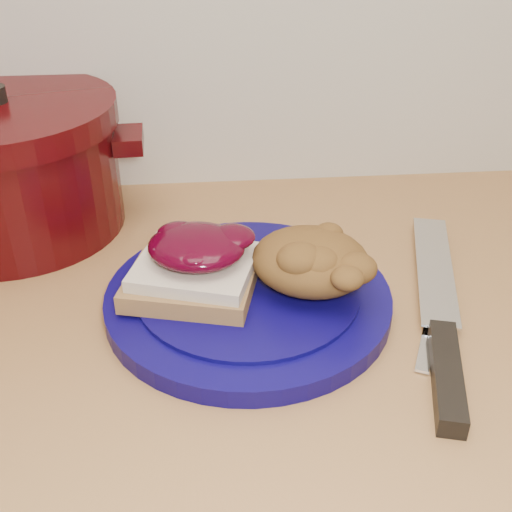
{
  "coord_description": "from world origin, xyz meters",
  "views": [
    {
      "loc": [
        -0.03,
        0.94,
        1.3
      ],
      "look_at": [
        0.02,
        1.51,
        0.95
      ],
      "focal_mm": 45.0,
      "sensor_mm": 36.0,
      "label": 1
    }
  ],
  "objects": [
    {
      "name": "sandwich",
      "position": [
        -0.05,
        1.5,
        0.95
      ],
      "size": [
        0.15,
        0.14,
        0.06
      ],
      "rotation": [
        0.0,
        0.0,
        -0.35
      ],
      "color": "olive",
      "rests_on": "plate"
    },
    {
      "name": "plate",
      "position": [
        0.01,
        1.49,
        0.91
      ],
      "size": [
        0.38,
        0.38,
        0.02
      ],
      "primitive_type": "cylinder",
      "rotation": [
        0.0,
        0.0,
        -0.35
      ],
      "color": "#0A054C",
      "rests_on": "wood_countertop"
    },
    {
      "name": "dutch_oven",
      "position": [
        -0.27,
        1.69,
        0.98
      ],
      "size": [
        0.34,
        0.3,
        0.18
      ],
      "rotation": [
        0.0,
        0.0,
        0.05
      ],
      "color": "#350507",
      "rests_on": "wood_countertop"
    },
    {
      "name": "chef_knife",
      "position": [
        0.19,
        1.4,
        0.91
      ],
      "size": [
        0.12,
        0.35,
        0.02
      ],
      "rotation": [
        0.0,
        0.0,
        1.31
      ],
      "color": "black",
      "rests_on": "wood_countertop"
    },
    {
      "name": "stuffing_mound",
      "position": [
        0.07,
        1.49,
        0.95
      ],
      "size": [
        0.15,
        0.14,
        0.06
      ],
      "primitive_type": "ellipsoid",
      "rotation": [
        0.0,
        0.0,
        -0.35
      ],
      "color": "brown",
      "rests_on": "plate"
    },
    {
      "name": "butter_knife",
      "position": [
        0.19,
        1.45,
        0.9
      ],
      "size": [
        0.08,
        0.16,
        0.0
      ],
      "primitive_type": "cube",
      "rotation": [
        0.0,
        0.0,
        1.15
      ],
      "color": "silver",
      "rests_on": "wood_countertop"
    }
  ]
}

